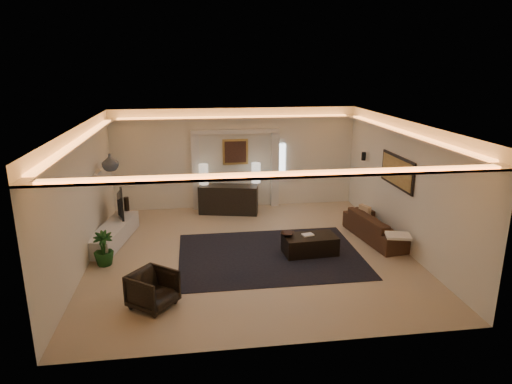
{
  "coord_description": "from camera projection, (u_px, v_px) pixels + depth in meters",
  "views": [
    {
      "loc": [
        -1.19,
        -9.33,
        4.12
      ],
      "look_at": [
        0.2,
        0.6,
        1.25
      ],
      "focal_mm": 31.7,
      "sensor_mm": 36.0,
      "label": 1
    }
  ],
  "objects": [
    {
      "name": "painting_canvas",
      "position": [
        235.0,
        152.0,
        13.0
      ],
      "size": [
        0.62,
        0.02,
        0.62
      ],
      "primitive_type": "cube",
      "color": "#4C2D1E",
      "rests_on": "wall_back"
    },
    {
      "name": "area_rug",
      "position": [
        270.0,
        255.0,
        10.04
      ],
      "size": [
        4.0,
        3.0,
        0.01
      ],
      "primitive_type": "cube",
      "color": "black",
      "rests_on": "ground"
    },
    {
      "name": "lamp_right",
      "position": [
        256.0,
        173.0,
        12.91
      ],
      "size": [
        0.34,
        0.34,
        0.57
      ],
      "primitive_type": "cylinder",
      "rotation": [
        0.0,
        0.0,
        -0.4
      ],
      "color": "white",
      "rests_on": "console"
    },
    {
      "name": "wall_left",
      "position": [
        83.0,
        197.0,
        9.31
      ],
      "size": [
        0.0,
        7.0,
        7.0
      ],
      "primitive_type": "plane",
      "rotation": [
        1.57,
        0.0,
        1.57
      ],
      "color": "white",
      "rests_on": "ground"
    },
    {
      "name": "plant",
      "position": [
        103.0,
        249.0,
        9.48
      ],
      "size": [
        0.5,
        0.5,
        0.73
      ],
      "primitive_type": "imported",
      "rotation": [
        0.0,
        0.0,
        0.25
      ],
      "color": "#123912",
      "rests_on": "ground"
    },
    {
      "name": "alcove_header",
      "position": [
        235.0,
        131.0,
        12.79
      ],
      "size": [
        2.52,
        0.2,
        0.12
      ],
      "primitive_type": "cube",
      "color": "silver",
      "rests_on": "wall_back"
    },
    {
      "name": "ginger_jar",
      "position": [
        110.0,
        162.0,
        10.61
      ],
      "size": [
        0.5,
        0.5,
        0.4
      ],
      "primitive_type": "imported",
      "rotation": [
        0.0,
        0.0,
        -0.39
      ],
      "color": "#3C505E",
      "rests_on": "wall_niche"
    },
    {
      "name": "sofa",
      "position": [
        378.0,
        227.0,
        10.9
      ],
      "size": [
        2.18,
        1.11,
        0.61
      ],
      "primitive_type": "imported",
      "rotation": [
        0.0,
        0.0,
        1.71
      ],
      "color": "#37211A",
      "rests_on": "ground"
    },
    {
      "name": "media_ledge",
      "position": [
        114.0,
        234.0,
        10.7
      ],
      "size": [
        0.96,
        2.28,
        0.42
      ],
      "primitive_type": "cube",
      "rotation": [
        0.0,
        0.0,
        -0.19
      ],
      "color": "silver",
      "rests_on": "ground"
    },
    {
      "name": "armchair",
      "position": [
        153.0,
        290.0,
        7.85
      ],
      "size": [
        0.99,
        0.99,
        0.65
      ],
      "primitive_type": "imported",
      "rotation": [
        0.0,
        0.0,
        0.91
      ],
      "color": "black",
      "rests_on": "ground"
    },
    {
      "name": "cove_soffit",
      "position": [
        251.0,
        137.0,
        9.45
      ],
      "size": [
        7.0,
        7.0,
        0.04
      ],
      "primitive_type": "cube",
      "color": "silver",
      "rests_on": "ceiling"
    },
    {
      "name": "magazine",
      "position": [
        308.0,
        235.0,
        10.06
      ],
      "size": [
        0.28,
        0.23,
        0.03
      ],
      "primitive_type": "cube",
      "rotation": [
        0.0,
        0.0,
        0.22
      ],
      "color": "white",
      "rests_on": "coffee_table"
    },
    {
      "name": "daylight_slit",
      "position": [
        281.0,
        161.0,
        13.3
      ],
      "size": [
        0.25,
        0.03,
        1.0
      ],
      "primitive_type": "cube",
      "color": "white",
      "rests_on": "wall_back"
    },
    {
      "name": "art_panel_frame",
      "position": [
        397.0,
        171.0,
        10.46
      ],
      "size": [
        0.04,
        1.64,
        0.74
      ],
      "primitive_type": "cube",
      "color": "black",
      "rests_on": "wall_right"
    },
    {
      "name": "coffee_table",
      "position": [
        310.0,
        245.0,
        10.09
      ],
      "size": [
        1.21,
        0.72,
        0.44
      ],
      "primitive_type": "cube",
      "rotation": [
        0.0,
        0.0,
        0.07
      ],
      "color": "black",
      "rests_on": "ground"
    },
    {
      "name": "art_panel_gold",
      "position": [
        396.0,
        172.0,
        10.45
      ],
      "size": [
        0.02,
        1.5,
        0.62
      ],
      "primitive_type": "cube",
      "color": "tan",
      "rests_on": "wall_right"
    },
    {
      "name": "throw_pillow",
      "position": [
        365.0,
        212.0,
        11.22
      ],
      "size": [
        0.23,
        0.35,
        0.34
      ],
      "primitive_type": "cube",
      "rotation": [
        0.0,
        0.0,
        0.39
      ],
      "color": "tan",
      "rests_on": "sofa"
    },
    {
      "name": "bowl",
      "position": [
        287.0,
        234.0,
        10.04
      ],
      "size": [
        0.39,
        0.39,
        0.07
      ],
      "primitive_type": "imported",
      "rotation": [
        0.0,
        0.0,
        -0.36
      ],
      "color": "#301F18",
      "rests_on": "coffee_table"
    },
    {
      "name": "painting_frame",
      "position": [
        235.0,
        152.0,
        13.03
      ],
      "size": [
        0.74,
        0.04,
        0.74
      ],
      "primitive_type": "cube",
      "color": "tan",
      "rests_on": "wall_back"
    },
    {
      "name": "wall_sconce",
      "position": [
        364.0,
        156.0,
        12.26
      ],
      "size": [
        0.12,
        0.12,
        0.22
      ],
      "primitive_type": "cylinder",
      "color": "black",
      "rests_on": "wall_right"
    },
    {
      "name": "wall_front",
      "position": [
        282.0,
        257.0,
        6.45
      ],
      "size": [
        7.0,
        0.0,
        7.0
      ],
      "primitive_type": "plane",
      "rotation": [
        -1.57,
        0.0,
        0.0
      ],
      "color": "white",
      "rests_on": "ground"
    },
    {
      "name": "wall_niche",
      "position": [
        98.0,
        172.0,
        10.6
      ],
      "size": [
        0.1,
        0.55,
        0.04
      ],
      "primitive_type": "cube",
      "color": "silver",
      "rests_on": "wall_left"
    },
    {
      "name": "pilaster_left",
      "position": [
        196.0,
        172.0,
        12.96
      ],
      "size": [
        0.22,
        0.2,
        2.2
      ],
      "primitive_type": "cube",
      "color": "silver",
      "rests_on": "ground"
    },
    {
      "name": "floor",
      "position": [
        251.0,
        253.0,
        10.18
      ],
      "size": [
        7.0,
        7.0,
        0.0
      ],
      "primitive_type": "plane",
      "color": "tan",
      "rests_on": "ground"
    },
    {
      "name": "ceiling",
      "position": [
        250.0,
        124.0,
        9.38
      ],
      "size": [
        7.0,
        7.0,
        0.0
      ],
      "primitive_type": "plane",
      "rotation": [
        3.14,
        0.0,
        0.0
      ],
      "color": "white",
      "rests_on": "ground"
    },
    {
      "name": "wall_back",
      "position": [
        235.0,
        158.0,
        13.11
      ],
      "size": [
        7.0,
        0.0,
        7.0
      ],
      "primitive_type": "plane",
      "rotation": [
        1.57,
        0.0,
        0.0
      ],
      "color": "white",
      "rests_on": "ground"
    },
    {
      "name": "lamp_left",
      "position": [
        204.0,
        175.0,
        12.72
      ],
      "size": [
        0.28,
        0.28,
        0.58
      ],
      "primitive_type": "cylinder",
      "rotation": [
        0.0,
        0.0,
        0.1
      ],
      "color": "beige",
      "rests_on": "console"
    },
    {
      "name": "wall_right",
      "position": [
        403.0,
        185.0,
        10.24
      ],
      "size": [
        0.0,
        7.0,
        7.0
      ],
      "primitive_type": "plane",
      "rotation": [
        1.57,
        0.0,
        -1.57
      ],
      "color": "white",
      "rests_on": "ground"
    },
    {
      "name": "console",
      "position": [
        229.0,
        200.0,
        12.76
      ],
      "size": [
        1.71,
        0.86,
        0.82
      ],
      "primitive_type": "cube",
      "rotation": [
        0.0,
        0.0,
        -0.22
      ],
      "color": "black",
      "rests_on": "ground"
    },
    {
      "name": "tv",
      "position": [
        117.0,
        203.0,
        11.25
      ],
      "size": [
        1.05,
        0.3,
        0.6
      ],
      "primitive_type": "imported",
      "rotation": [
        0.0,
        0.0,
        1.73
      ],
      "color": "black",
      "rests_on": "media_ledge"
    },
    {
      "name": "pilaster_right",
      "position": [
        275.0,
        170.0,
        13.26
      ],
      "size": [
        0.22,
        0.2,
        2.2
      ],
      "primitive_type": "cube",
      "color": "silver",
      "rests_on": "ground"
    },
    {
      "name": "figurine",
      "position": [
        126.0,
        203.0,
        11.66
      ],
      "size": [
        0.15,
        0.15,
        0.36
      ],
      "primitive_type": "cylinder",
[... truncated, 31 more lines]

